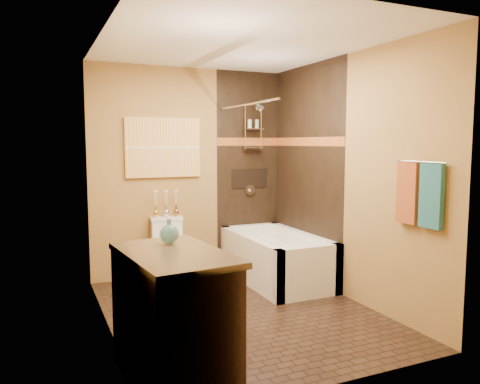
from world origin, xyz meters
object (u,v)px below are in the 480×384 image
sunset_painting (163,148)px  toilet (171,250)px  bathtub (276,262)px  vanity (174,316)px

sunset_painting → toilet: 1.20m
bathtub → toilet: 1.24m
vanity → sunset_painting: bearing=70.6°
vanity → bathtub: bearing=39.4°
sunset_painting → vanity: (-0.59, -2.47, -1.11)m
bathtub → vanity: 2.46m
bathtub → toilet: (-1.13, 0.47, 0.15)m
bathtub → toilet: toilet is taller
toilet → vanity: vanity is taller
sunset_painting → bathtub: sunset_painting is taller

